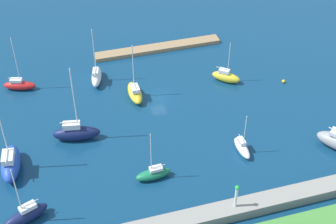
# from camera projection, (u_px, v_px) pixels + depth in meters

# --- Properties ---
(water) EXTENTS (160.00, 160.00, 0.00)m
(water) POSITION_uv_depth(u_px,v_px,m) (158.00, 99.00, 85.20)
(water) COLOR navy
(water) RESTS_ON ground
(pier_dock) EXTENTS (24.95, 2.58, 0.74)m
(pier_dock) POSITION_uv_depth(u_px,v_px,m) (158.00, 48.00, 97.46)
(pier_dock) COLOR #997A56
(pier_dock) RESTS_ON ground
(breakwater) EXTENTS (62.52, 2.66, 1.54)m
(breakwater) POSITION_uv_depth(u_px,v_px,m) (214.00, 215.00, 64.48)
(breakwater) COLOR gray
(breakwater) RESTS_ON ground
(harbor_beacon) EXTENTS (0.56, 0.56, 3.73)m
(harbor_beacon) POSITION_uv_depth(u_px,v_px,m) (236.00, 195.00, 63.27)
(harbor_beacon) COLOR silver
(harbor_beacon) RESTS_ON breakwater
(sailboat_navy_west_end) EXTENTS (7.49, 3.41, 13.00)m
(sailboat_navy_west_end) POSITION_uv_depth(u_px,v_px,m) (76.00, 132.00, 76.25)
(sailboat_navy_west_end) COLOR #141E4C
(sailboat_navy_west_end) RESTS_ON water
(sailboat_yellow_mid_basin) EXTENTS (5.12, 4.81, 8.02)m
(sailboat_yellow_mid_basin) POSITION_uv_depth(u_px,v_px,m) (226.00, 77.00, 88.64)
(sailboat_yellow_mid_basin) COLOR yellow
(sailboat_yellow_mid_basin) RESTS_ON water
(sailboat_white_far_north) EXTENTS (3.04, 6.01, 10.41)m
(sailboat_white_far_north) POSITION_uv_depth(u_px,v_px,m) (96.00, 76.00, 88.41)
(sailboat_white_far_north) COLOR white
(sailboat_white_far_north) RESTS_ON water
(sailboat_blue_inner_mooring) EXTENTS (3.53, 7.66, 13.27)m
(sailboat_blue_inner_mooring) POSITION_uv_depth(u_px,v_px,m) (11.00, 163.00, 70.79)
(sailboat_blue_inner_mooring) COLOR #2347B2
(sailboat_blue_inner_mooring) RESTS_ON water
(sailboat_red_along_channel) EXTENTS (5.88, 3.39, 10.27)m
(sailboat_red_along_channel) POSITION_uv_depth(u_px,v_px,m) (19.00, 85.00, 86.79)
(sailboat_red_along_channel) COLOR red
(sailboat_red_along_channel) RESTS_ON water
(sailboat_green_lone_south) EXTENTS (5.17, 1.98, 8.37)m
(sailboat_green_lone_south) POSITION_uv_depth(u_px,v_px,m) (153.00, 174.00, 70.09)
(sailboat_green_lone_south) COLOR #19724C
(sailboat_green_lone_south) RESTS_ON water
(sailboat_navy_off_beacon) EXTENTS (6.29, 3.93, 9.50)m
(sailboat_navy_off_beacon) POSITION_uv_depth(u_px,v_px,m) (26.00, 215.00, 64.00)
(sailboat_navy_off_beacon) COLOR #141E4C
(sailboat_navy_off_beacon) RESTS_ON water
(sailboat_yellow_lone_north) EXTENTS (2.20, 6.17, 10.12)m
(sailboat_yellow_lone_north) POSITION_uv_depth(u_px,v_px,m) (135.00, 92.00, 84.85)
(sailboat_yellow_lone_north) COLOR yellow
(sailboat_yellow_lone_north) RESTS_ON water
(sailboat_white_center_basin) EXTENTS (1.54, 4.73, 7.09)m
(sailboat_white_center_basin) POSITION_uv_depth(u_px,v_px,m) (242.00, 147.00, 74.33)
(sailboat_white_center_basin) COLOR white
(sailboat_white_center_basin) RESTS_ON water
(mooring_buoy_yellow) EXTENTS (0.60, 0.60, 0.60)m
(mooring_buoy_yellow) POSITION_uv_depth(u_px,v_px,m) (284.00, 81.00, 88.72)
(mooring_buoy_yellow) COLOR yellow
(mooring_buoy_yellow) RESTS_ON water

